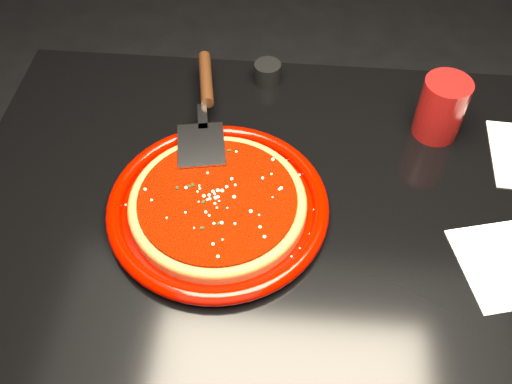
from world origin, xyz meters
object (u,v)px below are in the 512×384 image
table (301,322)px  cup (441,108)px  ramekin (268,73)px  pizza_server (205,107)px  plate (218,206)px

table → cup: bearing=45.8°
table → cup: cup is taller
ramekin → pizza_server: bearing=-126.9°
plate → cup: bearing=30.4°
table → ramekin: size_ratio=22.49×
table → ramekin: bearing=107.0°
table → ramekin: ramekin is taller
table → plate: size_ratio=3.29×
plate → cup: 0.44m
cup → ramekin: size_ratio=2.18×
pizza_server → plate: bearing=-87.0°
table → plate: 0.42m
pizza_server → ramekin: bearing=42.5°
ramekin → plate: bearing=-99.4°
cup → table: bearing=-134.2°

